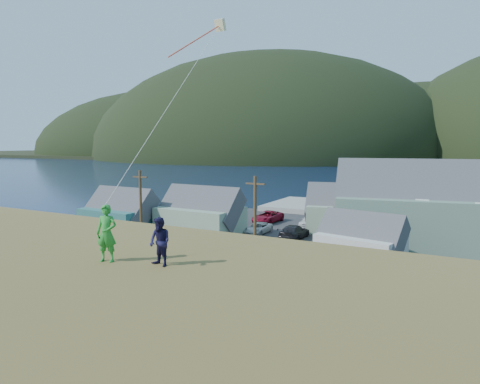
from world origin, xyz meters
name	(u,v)px	position (x,y,z in m)	size (l,w,h in m)	color
ground	(298,297)	(0.00, 0.00, 0.00)	(900.00, 900.00, 0.00)	#0A1638
grass_strip	(287,306)	(0.00, -2.00, 0.05)	(110.00, 8.00, 0.10)	#4C3D19
waterfront_lot	(354,246)	(0.00, 17.00, 0.06)	(72.00, 36.00, 0.12)	#28282B
wharf	(350,209)	(-6.00, 40.00, 0.45)	(26.00, 14.00, 0.90)	gray
far_shore	(452,156)	(0.00, 330.00, 1.00)	(900.00, 320.00, 2.00)	black
shed_teal	(120,213)	(-26.49, 10.17, 2.53)	(8.84, 6.41, 6.79)	#2A6062
shed_palegreen_near	(200,214)	(-17.19, 13.62, 2.68)	(10.00, 6.52, 7.12)	gray
shed_white	(361,241)	(2.21, 9.89, 2.27)	(8.18, 6.23, 5.86)	silver
shed_palegreen_far	(352,210)	(-1.94, 23.94, 2.80)	(11.91, 8.28, 7.32)	gray
utility_poles	(284,232)	(-1.67, 1.50, 4.26)	(31.18, 0.24, 8.40)	#47331E
parked_cars	(279,224)	(-10.27, 20.95, 0.84)	(21.06, 13.37, 1.58)	maroon
kite_flyer_green	(107,233)	(0.20, -18.22, 8.12)	(0.67, 0.44, 1.84)	green
kite_flyer_navy	(160,242)	(2.00, -17.82, 7.95)	(0.73, 0.57, 1.51)	#18153A
kite_rig	(215,30)	(-0.61, -10.18, 16.24)	(1.00, 4.42, 11.28)	#FFFCC2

